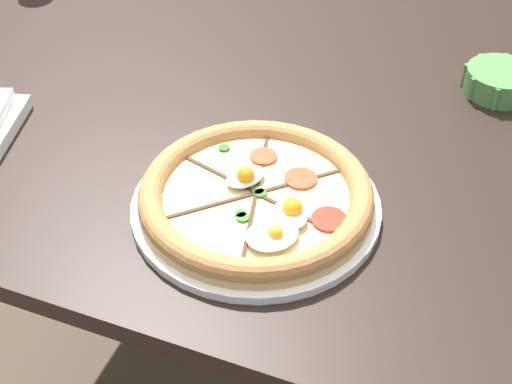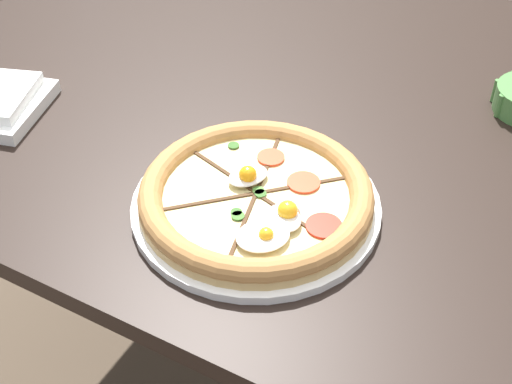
# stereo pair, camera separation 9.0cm
# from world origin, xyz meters

# --- Properties ---
(ground_plane) EXTENTS (12.00, 12.00, 0.00)m
(ground_plane) POSITION_xyz_m (0.00, 0.00, 0.00)
(ground_plane) COLOR brown
(dining_table) EXTENTS (1.33, 1.00, 0.76)m
(dining_table) POSITION_xyz_m (0.00, 0.00, 0.66)
(dining_table) COLOR black
(dining_table) RESTS_ON ground_plane
(pizza) EXTENTS (0.32, 0.32, 0.05)m
(pizza) POSITION_xyz_m (0.06, -0.27, 0.78)
(pizza) COLOR white
(pizza) RESTS_ON dining_table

